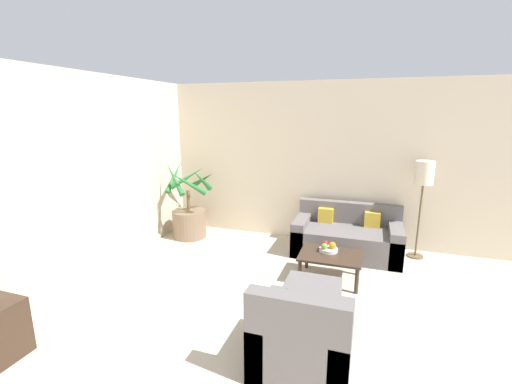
# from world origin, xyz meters

# --- Properties ---
(wall_back) EXTENTS (8.20, 0.06, 2.70)m
(wall_back) POSITION_xyz_m (0.00, 6.82, 1.35)
(wall_back) COLOR beige
(wall_back) RESTS_ON ground_plane
(wall_left) EXTENTS (0.06, 8.39, 2.70)m
(wall_left) POSITION_xyz_m (-3.33, 3.39, 1.35)
(wall_left) COLOR beige
(wall_left) RESTS_ON ground_plane
(potted_palm) EXTENTS (0.92, 0.93, 1.38)m
(potted_palm) POSITION_xyz_m (-2.82, 6.19, 0.40)
(potted_palm) COLOR brown
(potted_palm) RESTS_ON ground_plane
(sofa_loveseat) EXTENTS (1.62, 0.85, 0.77)m
(sofa_loveseat) POSITION_xyz_m (-0.10, 6.32, 0.27)
(sofa_loveseat) COLOR #605B5B
(sofa_loveseat) RESTS_ON ground_plane
(floor_lamp) EXTENTS (0.27, 0.27, 1.50)m
(floor_lamp) POSITION_xyz_m (0.94, 6.52, 1.23)
(floor_lamp) COLOR brown
(floor_lamp) RESTS_ON ground_plane
(coffee_table) EXTENTS (0.80, 0.61, 0.36)m
(coffee_table) POSITION_xyz_m (-0.24, 5.34, 0.32)
(coffee_table) COLOR #38281E
(coffee_table) RESTS_ON ground_plane
(fruit_bowl) EXTENTS (0.25, 0.25, 0.05)m
(fruit_bowl) POSITION_xyz_m (-0.28, 5.42, 0.39)
(fruit_bowl) COLOR beige
(fruit_bowl) RESTS_ON coffee_table
(apple_red) EXTENTS (0.08, 0.08, 0.08)m
(apple_red) POSITION_xyz_m (-0.33, 5.47, 0.45)
(apple_red) COLOR red
(apple_red) RESTS_ON fruit_bowl
(apple_green) EXTENTS (0.08, 0.08, 0.08)m
(apple_green) POSITION_xyz_m (-0.33, 5.37, 0.45)
(apple_green) COLOR olive
(apple_green) RESTS_ON fruit_bowl
(orange_fruit) EXTENTS (0.09, 0.09, 0.09)m
(orange_fruit) POSITION_xyz_m (-0.23, 5.43, 0.46)
(orange_fruit) COLOR orange
(orange_fruit) RESTS_ON fruit_bowl
(armchair) EXTENTS (0.82, 0.80, 0.84)m
(armchair) POSITION_xyz_m (-0.28, 3.62, 0.27)
(armchair) COLOR #605B5B
(armchair) RESTS_ON ground_plane
(ottoman) EXTENTS (0.59, 0.54, 0.39)m
(ottoman) POSITION_xyz_m (-0.33, 4.39, 0.20)
(ottoman) COLOR #605B5B
(ottoman) RESTS_ON ground_plane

